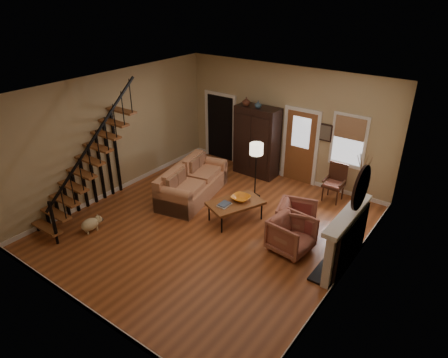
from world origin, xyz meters
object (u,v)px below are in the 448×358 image
Objects in this scene: floor_lamp at (256,171)px; side_chair at (334,183)px; armchair_left at (291,235)px; armchair_right at (296,219)px; sofa at (193,182)px; coffee_table at (235,211)px; armoire at (257,141)px.

side_chair is at bearing 30.93° from floor_lamp.
floor_lamp reaches higher than armchair_left.
armchair_left is at bearing -87.05° from side_chair.
armchair_left is 2.52m from floor_lamp.
armchair_left reaches higher than armchair_right.
coffee_table is at bearing -22.10° from sofa.
armchair_left is (1.68, -0.29, 0.14)m from coffee_table.
floor_lamp is (-1.92, 1.58, 0.39)m from armchair_left.
armoire is at bearing 175.52° from side_chair.
armchair_right is (3.08, 0.07, -0.05)m from sofa.
side_chair reaches higher than armchair_left.
armchair_right reaches higher than coffee_table.
floor_lamp reaches higher than side_chair.
armoire is 0.89× the size of sofa.
floor_lamp is at bearing 100.78° from coffee_table.
armoire is 1.59× the size of coffee_table.
floor_lamp reaches higher than sofa.
floor_lamp is (0.76, -1.27, -0.27)m from armoire.
coffee_table is 1.52m from armchair_right.
armoire reaches higher than armchair_right.
coffee_table is at bearing 86.22° from armchair_left.
side_chair reaches higher than coffee_table.
sofa is 3.08m from armchair_right.
armchair_right is (1.47, 0.35, 0.14)m from coffee_table.
armchair_left is at bearing -21.99° from sofa.
coffee_table is 0.84× the size of floor_lamp.
armoire reaches higher than side_chair.
armchair_left reaches higher than coffee_table.
armoire reaches higher than coffee_table.
sofa is at bearing 74.80° from armchair_right.
armchair_right is 0.55× the size of floor_lamp.
armchair_right is at bearing -10.74° from sofa.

